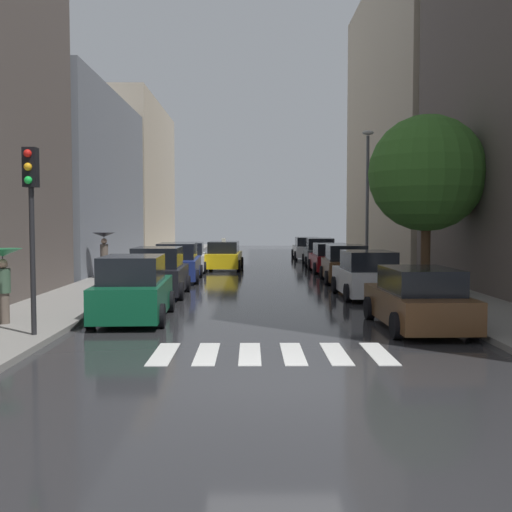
# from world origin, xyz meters

# --- Properties ---
(ground_plane) EXTENTS (28.00, 72.00, 0.04)m
(ground_plane) POSITION_xyz_m (0.00, 24.00, -0.02)
(ground_plane) COLOR #29292B
(sidewalk_left) EXTENTS (3.00, 72.00, 0.15)m
(sidewalk_left) POSITION_xyz_m (-6.50, 24.00, 0.07)
(sidewalk_left) COLOR gray
(sidewalk_left) RESTS_ON ground
(sidewalk_right) EXTENTS (3.00, 72.00, 0.15)m
(sidewalk_right) POSITION_xyz_m (6.50, 24.00, 0.07)
(sidewalk_right) COLOR gray
(sidewalk_right) RESTS_ON ground
(crosswalk_stripes) EXTENTS (4.95, 2.20, 0.01)m
(crosswalk_stripes) POSITION_xyz_m (0.00, 2.39, 0.01)
(crosswalk_stripes) COLOR silver
(crosswalk_stripes) RESTS_ON ground
(building_left_mid) EXTENTS (6.00, 16.09, 10.03)m
(building_left_mid) POSITION_xyz_m (-11.00, 25.02, 5.02)
(building_left_mid) COLOR slate
(building_left_mid) RESTS_ON ground
(building_left_far) EXTENTS (6.00, 17.47, 12.59)m
(building_left_far) POSITION_xyz_m (-11.00, 42.40, 6.29)
(building_left_far) COLOR #B2A38C
(building_left_far) RESTS_ON ground
(building_right_mid) EXTENTS (6.00, 21.70, 19.64)m
(building_right_mid) POSITION_xyz_m (11.00, 32.71, 9.82)
(building_right_mid) COLOR #B2A38C
(building_right_mid) RESTS_ON ground
(parked_car_left_nearest) EXTENTS (2.16, 4.40, 1.81)m
(parked_car_left_nearest) POSITION_xyz_m (-3.73, 6.86, 0.84)
(parked_car_left_nearest) COLOR #0C4C2D
(parked_car_left_nearest) RESTS_ON ground
(parked_car_left_second) EXTENTS (2.13, 4.02, 1.82)m
(parked_car_left_second) POSITION_xyz_m (-3.86, 12.39, 0.84)
(parked_car_left_second) COLOR black
(parked_car_left_second) RESTS_ON ground
(parked_car_left_third) EXTENTS (2.22, 4.84, 1.78)m
(parked_car_left_third) POSITION_xyz_m (-3.81, 18.12, 0.83)
(parked_car_left_third) COLOR navy
(parked_car_left_third) RESTS_ON ground
(parked_car_left_fourth) EXTENTS (2.20, 4.69, 1.62)m
(parked_car_left_fourth) POSITION_xyz_m (-3.87, 23.47, 0.76)
(parked_car_left_fourth) COLOR silver
(parked_car_left_fourth) RESTS_ON ground
(parked_car_right_nearest) EXTENTS (2.14, 4.54, 1.58)m
(parked_car_right_nearest) POSITION_xyz_m (3.89, 5.42, 0.75)
(parked_car_right_nearest) COLOR brown
(parked_car_right_nearest) RESTS_ON ground
(parked_car_right_second) EXTENTS (2.20, 4.20, 1.70)m
(parked_car_right_second) POSITION_xyz_m (3.82, 11.93, 0.79)
(parked_car_right_second) COLOR silver
(parked_car_right_second) RESTS_ON ground
(parked_car_right_third) EXTENTS (2.20, 4.26, 1.71)m
(parked_car_right_third) POSITION_xyz_m (3.88, 17.45, 0.80)
(parked_car_right_third) COLOR brown
(parked_car_right_third) RESTS_ON ground
(parked_car_right_fourth) EXTENTS (2.17, 4.20, 1.59)m
(parked_car_right_fourth) POSITION_xyz_m (3.90, 22.87, 0.75)
(parked_car_right_fourth) COLOR maroon
(parked_car_right_fourth) RESTS_ON ground
(parked_car_right_fifth) EXTENTS (2.12, 4.77, 1.72)m
(parked_car_right_fifth) POSITION_xyz_m (3.93, 28.41, 0.80)
(parked_car_right_fifth) COLOR #474C51
(parked_car_right_fifth) RESTS_ON ground
(parked_car_right_sixth) EXTENTS (2.10, 4.46, 1.61)m
(parked_car_right_sixth) POSITION_xyz_m (3.75, 34.93, 0.76)
(parked_car_right_sixth) COLOR silver
(parked_car_right_sixth) RESTS_ON ground
(taxi_midroad) EXTENTS (2.20, 4.47, 1.81)m
(taxi_midroad) POSITION_xyz_m (-1.96, 24.89, 0.76)
(taxi_midroad) COLOR yellow
(taxi_midroad) RESTS_ON ground
(pedestrian_near_tree) EXTENTS (1.06, 1.06, 2.11)m
(pedestrian_near_tree) POSITION_xyz_m (-7.17, 17.87, 1.70)
(pedestrian_near_tree) COLOR black
(pedestrian_near_tree) RESTS_ON sidewalk_left
(pedestrian_by_kerb) EXTENTS (0.96, 0.96, 1.93)m
(pedestrian_by_kerb) POSITION_xyz_m (-6.76, 5.37, 1.53)
(pedestrian_by_kerb) COLOR brown
(pedestrian_by_kerb) RESTS_ON sidewalk_left
(street_tree_right) EXTENTS (4.41, 4.41, 6.65)m
(street_tree_right) POSITION_xyz_m (6.25, 13.01, 4.58)
(street_tree_right) COLOR #513823
(street_tree_right) RESTS_ON sidewalk_right
(traffic_light_left_corner) EXTENTS (0.30, 0.42, 4.30)m
(traffic_light_left_corner) POSITION_xyz_m (-5.45, 3.79, 3.29)
(traffic_light_left_corner) COLOR black
(traffic_light_left_corner) RESTS_ON sidewalk_left
(lamp_post_right) EXTENTS (0.60, 0.28, 7.26)m
(lamp_post_right) POSITION_xyz_m (5.55, 21.15, 4.31)
(lamp_post_right) COLOR #595B60
(lamp_post_right) RESTS_ON sidewalk_right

